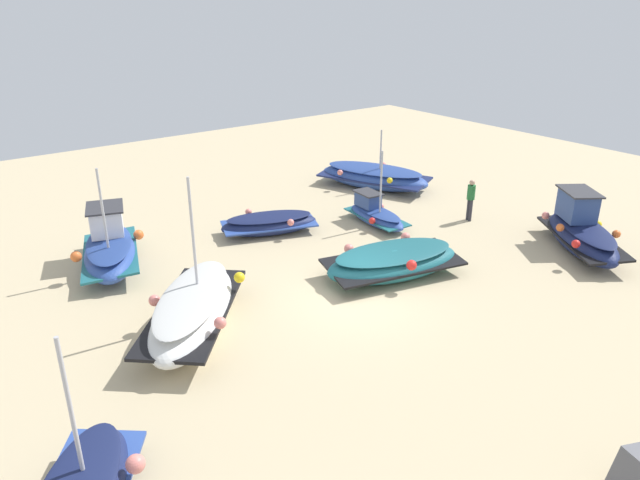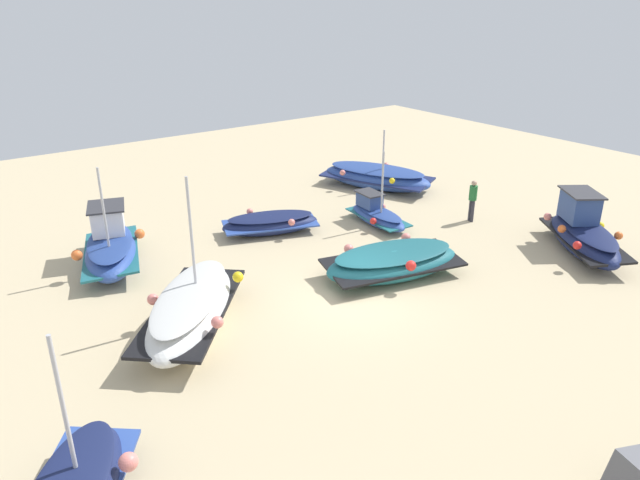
{
  "view_description": "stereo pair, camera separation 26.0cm",
  "coord_description": "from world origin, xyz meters",
  "px_view_note": "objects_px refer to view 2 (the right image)",
  "views": [
    {
      "loc": [
        10.54,
        12.11,
        8.64
      ],
      "look_at": [
        -0.55,
        -2.56,
        0.9
      ],
      "focal_mm": 33.07,
      "sensor_mm": 36.0,
      "label": 1
    },
    {
      "loc": [
        10.33,
        12.27,
        8.64
      ],
      "look_at": [
        -0.55,
        -2.56,
        0.9
      ],
      "focal_mm": 33.07,
      "sensor_mm": 36.0,
      "label": 2
    }
  ],
  "objects_px": {
    "fishing_boat_4": "(377,177)",
    "person_walking": "(473,198)",
    "fishing_boat_7": "(377,214)",
    "fishing_boat_3": "(270,223)",
    "fishing_boat_1": "(583,234)",
    "fishing_boat_5": "(110,247)",
    "fishing_boat_0": "(191,309)",
    "fishing_boat_2": "(393,262)"
  },
  "relations": [
    {
      "from": "fishing_boat_4",
      "to": "person_walking",
      "type": "relative_size",
      "value": 3.34
    },
    {
      "from": "fishing_boat_4",
      "to": "fishing_boat_7",
      "type": "relative_size",
      "value": 1.76
    },
    {
      "from": "fishing_boat_3",
      "to": "fishing_boat_4",
      "type": "height_order",
      "value": "fishing_boat_4"
    },
    {
      "from": "fishing_boat_3",
      "to": "fishing_boat_4",
      "type": "bearing_deg",
      "value": 34.98
    },
    {
      "from": "fishing_boat_1",
      "to": "fishing_boat_5",
      "type": "distance_m",
      "value": 16.58
    },
    {
      "from": "fishing_boat_0",
      "to": "fishing_boat_2",
      "type": "distance_m",
      "value": 6.79
    },
    {
      "from": "fishing_boat_2",
      "to": "fishing_boat_4",
      "type": "xyz_separation_m",
      "value": [
        -5.91,
        -7.54,
        0.03
      ]
    },
    {
      "from": "person_walking",
      "to": "fishing_boat_7",
      "type": "bearing_deg",
      "value": -13.2
    },
    {
      "from": "fishing_boat_5",
      "to": "person_walking",
      "type": "bearing_deg",
      "value": -90.16
    },
    {
      "from": "fishing_boat_0",
      "to": "fishing_boat_4",
      "type": "relative_size",
      "value": 0.89
    },
    {
      "from": "fishing_boat_5",
      "to": "fishing_boat_7",
      "type": "height_order",
      "value": "fishing_boat_5"
    },
    {
      "from": "person_walking",
      "to": "fishing_boat_2",
      "type": "bearing_deg",
      "value": 35.38
    },
    {
      "from": "fishing_boat_1",
      "to": "fishing_boat_5",
      "type": "height_order",
      "value": "fishing_boat_5"
    },
    {
      "from": "fishing_boat_5",
      "to": "fishing_boat_3",
      "type": "bearing_deg",
      "value": -78.7
    },
    {
      "from": "fishing_boat_7",
      "to": "fishing_boat_5",
      "type": "bearing_deg",
      "value": 81.15
    },
    {
      "from": "fishing_boat_0",
      "to": "fishing_boat_5",
      "type": "height_order",
      "value": "fishing_boat_0"
    },
    {
      "from": "fishing_boat_7",
      "to": "person_walking",
      "type": "bearing_deg",
      "value": -116.35
    },
    {
      "from": "fishing_boat_3",
      "to": "fishing_boat_7",
      "type": "xyz_separation_m",
      "value": [
        -3.97,
        1.69,
        0.01
      ]
    },
    {
      "from": "fishing_boat_5",
      "to": "person_walking",
      "type": "xyz_separation_m",
      "value": [
        -13.21,
        4.48,
        0.34
      ]
    },
    {
      "from": "fishing_boat_1",
      "to": "fishing_boat_3",
      "type": "bearing_deg",
      "value": 79.44
    },
    {
      "from": "fishing_boat_4",
      "to": "fishing_boat_0",
      "type": "bearing_deg",
      "value": 94.15
    },
    {
      "from": "fishing_boat_1",
      "to": "fishing_boat_2",
      "type": "xyz_separation_m",
      "value": [
        6.85,
        -2.53,
        -0.19
      ]
    },
    {
      "from": "fishing_boat_0",
      "to": "person_walking",
      "type": "xyz_separation_m",
      "value": [
        -12.8,
        -1.05,
        0.36
      ]
    },
    {
      "from": "fishing_boat_3",
      "to": "person_walking",
      "type": "bearing_deg",
      "value": -7.28
    },
    {
      "from": "fishing_boat_2",
      "to": "fishing_boat_5",
      "type": "distance_m",
      "value": 9.57
    },
    {
      "from": "fishing_boat_3",
      "to": "person_walking",
      "type": "xyz_separation_m",
      "value": [
        -7.3,
        3.73,
        0.6
      ]
    },
    {
      "from": "fishing_boat_1",
      "to": "fishing_boat_4",
      "type": "distance_m",
      "value": 10.12
    },
    {
      "from": "fishing_boat_0",
      "to": "fishing_boat_2",
      "type": "height_order",
      "value": "fishing_boat_0"
    },
    {
      "from": "fishing_boat_7",
      "to": "person_walking",
      "type": "height_order",
      "value": "fishing_boat_7"
    },
    {
      "from": "fishing_boat_3",
      "to": "fishing_boat_1",
      "type": "bearing_deg",
      "value": -25.36
    },
    {
      "from": "fishing_boat_3",
      "to": "fishing_boat_5",
      "type": "distance_m",
      "value": 5.97
    },
    {
      "from": "fishing_boat_2",
      "to": "fishing_boat_5",
      "type": "height_order",
      "value": "fishing_boat_5"
    },
    {
      "from": "fishing_boat_2",
      "to": "fishing_boat_7",
      "type": "distance_m",
      "value": 4.76
    },
    {
      "from": "fishing_boat_3",
      "to": "fishing_boat_4",
      "type": "xyz_separation_m",
      "value": [
        -7.16,
        -1.95,
        0.13
      ]
    },
    {
      "from": "fishing_boat_0",
      "to": "fishing_boat_5",
      "type": "distance_m",
      "value": 5.55
    },
    {
      "from": "fishing_boat_4",
      "to": "person_walking",
      "type": "height_order",
      "value": "fishing_boat_4"
    },
    {
      "from": "fishing_boat_7",
      "to": "person_walking",
      "type": "relative_size",
      "value": 1.9
    },
    {
      "from": "fishing_boat_2",
      "to": "fishing_boat_4",
      "type": "distance_m",
      "value": 9.58
    },
    {
      "from": "fishing_boat_3",
      "to": "fishing_boat_4",
      "type": "distance_m",
      "value": 7.42
    },
    {
      "from": "fishing_boat_0",
      "to": "fishing_boat_1",
      "type": "relative_size",
      "value": 1.09
    },
    {
      "from": "fishing_boat_1",
      "to": "fishing_boat_2",
      "type": "bearing_deg",
      "value": 104.27
    },
    {
      "from": "fishing_boat_2",
      "to": "fishing_boat_3",
      "type": "xyz_separation_m",
      "value": [
        1.24,
        -5.59,
        -0.1
      ]
    }
  ]
}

